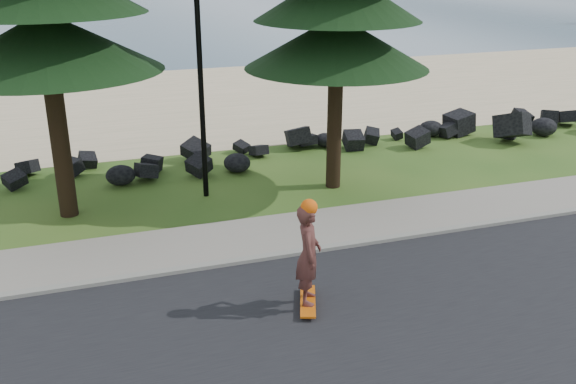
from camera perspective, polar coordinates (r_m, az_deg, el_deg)
name	(u,v)px	position (r m, az deg, el deg)	size (l,w,h in m)	color
ground	(235,245)	(14.46, -4.70, -4.71)	(160.00, 160.00, 0.00)	#2B531A
road	(303,359)	(10.72, 1.34, -14.64)	(160.00, 7.00, 0.02)	black
kerb	(246,260)	(13.65, -3.79, -6.08)	(160.00, 0.20, 0.10)	gray
sidewalk	(233,240)	(14.62, -4.90, -4.24)	(160.00, 2.00, 0.08)	gray
beach_sand	(152,104)	(28.05, -11.98, 7.70)	(160.00, 15.00, 0.01)	tan
ocean	(102,18)	(64.06, -16.24, 14.65)	(160.00, 58.00, 0.01)	#385A6C
seawall_boulders	(190,168)	(19.56, -8.70, 2.11)	(60.00, 2.40, 1.10)	black
lamp_post	(199,39)	(16.30, -7.95, 13.34)	(0.25, 0.14, 8.14)	black
skateboarder	(308,255)	(11.60, 1.83, -5.60)	(0.66, 1.17, 2.12)	#D65B0C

